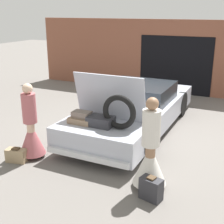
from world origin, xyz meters
The scene contains 7 objects.
ground_plane centered at (0.00, 0.00, 0.00)m, with size 40.00×40.00×0.00m, color slate.
garage_wall_back centered at (0.00, 4.26, 1.39)m, with size 12.00×0.14×2.80m.
car centered at (0.00, -0.01, 0.56)m, with size 2.04×5.31×1.81m.
person_left centered at (-1.38, -2.66, 0.60)m, with size 0.58×0.58×1.68m.
person_right centered at (1.38, -2.73, 0.62)m, with size 0.63×0.63×1.73m.
suitcase_beside_left_person centered at (-1.54, -3.01, 0.15)m, with size 0.47×0.30×0.32m.
suitcase_beside_right_person centered at (1.54, -3.10, 0.20)m, with size 0.42×0.31×0.43m.
Camera 1 is at (2.95, -7.62, 3.15)m, focal length 50.00 mm.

